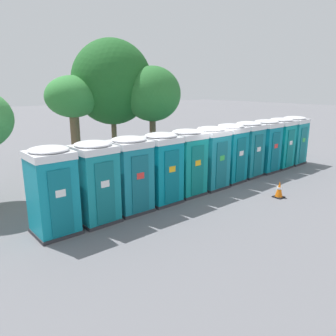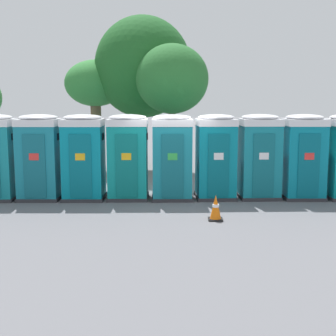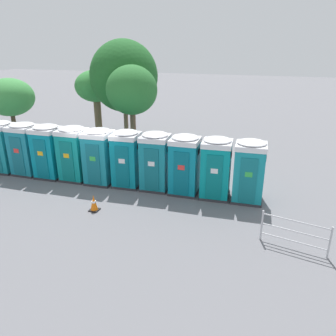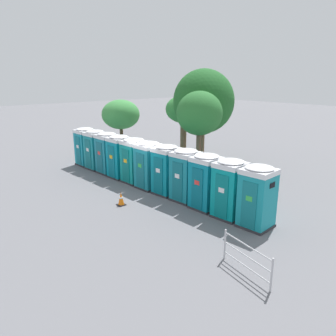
{
  "view_description": "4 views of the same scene",
  "coord_description": "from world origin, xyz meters",
  "px_view_note": "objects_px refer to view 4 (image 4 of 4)",
  "views": [
    {
      "loc": [
        -9.48,
        -9.32,
        4.16
      ],
      "look_at": [
        -2.25,
        -0.29,
        1.2
      ],
      "focal_mm": 35.0,
      "sensor_mm": 36.0,
      "label": 1
    },
    {
      "loc": [
        0.29,
        -14.12,
        3.01
      ],
      "look_at": [
        -0.11,
        -0.2,
        0.92
      ],
      "focal_mm": 50.0,
      "sensor_mm": 36.0,
      "label": 2
    },
    {
      "loc": [
        7.43,
        -12.46,
        5.97
      ],
      "look_at": [
        3.22,
        -0.06,
        1.03
      ],
      "focal_mm": 35.0,
      "sensor_mm": 36.0,
      "label": 3
    },
    {
      "loc": [
        13.38,
        -10.48,
        5.8
      ],
      "look_at": [
        1.46,
        -0.13,
        1.39
      ],
      "focal_mm": 35.0,
      "sensor_mm": 36.0,
      "label": 4
    }
  ],
  "objects_px": {
    "portapotty_9": "(230,188)",
    "traffic_cone": "(121,199)",
    "portapotty_1": "(96,149)",
    "portapotty_7": "(186,175)",
    "portapotty_3": "(120,156)",
    "street_tree_3": "(184,111)",
    "portapotty_4": "(134,160)",
    "portapotty_6": "(166,169)",
    "street_tree_2": "(121,115)",
    "portapotty_8": "(206,181)",
    "portapotty_5": "(148,165)",
    "street_tree_0": "(204,102)",
    "event_barrier": "(246,257)",
    "portapotty_2": "(107,153)",
    "portapotty_0": "(86,146)",
    "portapotty_10": "(257,197)",
    "street_tree_1": "(199,114)"
  },
  "relations": [
    {
      "from": "portapotty_0",
      "to": "portapotty_10",
      "type": "distance_m",
      "value": 13.18
    },
    {
      "from": "portapotty_4",
      "to": "portapotty_6",
      "type": "relative_size",
      "value": 1.0
    },
    {
      "from": "portapotty_8",
      "to": "portapotty_9",
      "type": "distance_m",
      "value": 1.32
    },
    {
      "from": "street_tree_0",
      "to": "street_tree_1",
      "type": "distance_m",
      "value": 2.13
    },
    {
      "from": "street_tree_1",
      "to": "street_tree_3",
      "type": "distance_m",
      "value": 3.69
    },
    {
      "from": "portapotty_8",
      "to": "street_tree_1",
      "type": "distance_m",
      "value": 5.98
    },
    {
      "from": "portapotty_5",
      "to": "portapotty_6",
      "type": "distance_m",
      "value": 1.32
    },
    {
      "from": "street_tree_0",
      "to": "traffic_cone",
      "type": "xyz_separation_m",
      "value": [
        2.44,
        -8.06,
        -3.95
      ]
    },
    {
      "from": "portapotty_4",
      "to": "street_tree_0",
      "type": "distance_m",
      "value": 6.31
    },
    {
      "from": "portapotty_1",
      "to": "portapotty_8",
      "type": "distance_m",
      "value": 9.22
    },
    {
      "from": "portapotty_5",
      "to": "portapotty_6",
      "type": "xyz_separation_m",
      "value": [
        1.31,
        0.13,
        0.0
      ]
    },
    {
      "from": "portapotty_6",
      "to": "street_tree_2",
      "type": "distance_m",
      "value": 9.98
    },
    {
      "from": "portapotty_9",
      "to": "traffic_cone",
      "type": "relative_size",
      "value": 3.97
    },
    {
      "from": "portapotty_2",
      "to": "portapotty_9",
      "type": "distance_m",
      "value": 9.22
    },
    {
      "from": "portapotty_2",
      "to": "portapotty_5",
      "type": "relative_size",
      "value": 1.0
    },
    {
      "from": "street_tree_0",
      "to": "portapotty_2",
      "type": "bearing_deg",
      "value": -114.97
    },
    {
      "from": "portapotty_5",
      "to": "portapotty_7",
      "type": "distance_m",
      "value": 2.64
    },
    {
      "from": "portapotty_7",
      "to": "portapotty_9",
      "type": "height_order",
      "value": "same"
    },
    {
      "from": "portapotty_7",
      "to": "street_tree_0",
      "type": "xyz_separation_m",
      "value": [
        -3.93,
        5.34,
        2.98
      ]
    },
    {
      "from": "portapotty_3",
      "to": "portapotty_9",
      "type": "bearing_deg",
      "value": 2.53
    },
    {
      "from": "portapotty_1",
      "to": "portapotty_4",
      "type": "height_order",
      "value": "same"
    },
    {
      "from": "street_tree_1",
      "to": "portapotty_9",
      "type": "bearing_deg",
      "value": -34.48
    },
    {
      "from": "portapotty_6",
      "to": "portapotty_8",
      "type": "height_order",
      "value": "same"
    },
    {
      "from": "portapotty_0",
      "to": "portapotty_8",
      "type": "height_order",
      "value": "same"
    },
    {
      "from": "portapotty_2",
      "to": "street_tree_3",
      "type": "distance_m",
      "value": 6.28
    },
    {
      "from": "portapotty_1",
      "to": "portapotty_2",
      "type": "relative_size",
      "value": 1.0
    },
    {
      "from": "street_tree_2",
      "to": "street_tree_3",
      "type": "xyz_separation_m",
      "value": [
        4.62,
        2.2,
        0.51
      ]
    },
    {
      "from": "portapotty_10",
      "to": "portapotty_5",
      "type": "bearing_deg",
      "value": -177.5
    },
    {
      "from": "portapotty_5",
      "to": "portapotty_6",
      "type": "relative_size",
      "value": 1.0
    },
    {
      "from": "portapotty_4",
      "to": "street_tree_0",
      "type": "bearing_deg",
      "value": 89.83
    },
    {
      "from": "portapotty_3",
      "to": "street_tree_3",
      "type": "height_order",
      "value": "street_tree_3"
    },
    {
      "from": "street_tree_1",
      "to": "street_tree_3",
      "type": "height_order",
      "value": "street_tree_1"
    },
    {
      "from": "street_tree_0",
      "to": "street_tree_3",
      "type": "relative_size",
      "value": 1.38
    },
    {
      "from": "street_tree_1",
      "to": "street_tree_2",
      "type": "xyz_separation_m",
      "value": [
        -7.84,
        -0.41,
        -0.67
      ]
    },
    {
      "from": "portapotty_8",
      "to": "street_tree_1",
      "type": "bearing_deg",
      "value": 137.33
    },
    {
      "from": "portapotty_3",
      "to": "street_tree_1",
      "type": "distance_m",
      "value": 5.34
    },
    {
      "from": "portapotty_5",
      "to": "street_tree_1",
      "type": "bearing_deg",
      "value": 91.13
    },
    {
      "from": "portapotty_1",
      "to": "portapotty_7",
      "type": "height_order",
      "value": "same"
    },
    {
      "from": "portapotty_3",
      "to": "street_tree_3",
      "type": "relative_size",
      "value": 0.55
    },
    {
      "from": "portapotty_1",
      "to": "portapotty_3",
      "type": "xyz_separation_m",
      "value": [
        2.63,
        0.11,
        -0.0
      ]
    },
    {
      "from": "portapotty_5",
      "to": "street_tree_2",
      "type": "height_order",
      "value": "street_tree_2"
    },
    {
      "from": "portapotty_5",
      "to": "portapotty_10",
      "type": "bearing_deg",
      "value": 2.5
    },
    {
      "from": "portapotty_1",
      "to": "street_tree_0",
      "type": "xyz_separation_m",
      "value": [
        3.96,
        5.77,
        2.98
      ]
    },
    {
      "from": "portapotty_8",
      "to": "portapotty_0",
      "type": "bearing_deg",
      "value": -177.58
    },
    {
      "from": "street_tree_0",
      "to": "event_barrier",
      "type": "distance_m",
      "value": 13.19
    },
    {
      "from": "portapotty_4",
      "to": "portapotty_8",
      "type": "bearing_deg",
      "value": 2.22
    },
    {
      "from": "portapotty_1",
      "to": "portapotty_6",
      "type": "xyz_separation_m",
      "value": [
        6.58,
        0.35,
        0.0
      ]
    },
    {
      "from": "portapotty_3",
      "to": "street_tree_1",
      "type": "bearing_deg",
      "value": 57.54
    },
    {
      "from": "portapotty_9",
      "to": "traffic_cone",
      "type": "bearing_deg",
      "value": -146.37
    },
    {
      "from": "portapotty_8",
      "to": "street_tree_3",
      "type": "height_order",
      "value": "street_tree_3"
    }
  ]
}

